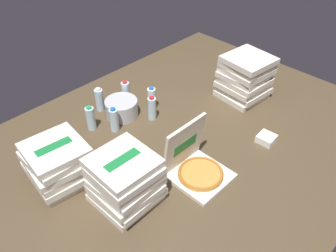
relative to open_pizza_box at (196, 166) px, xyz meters
The scene contains 13 objects.
ground_plane 0.34m from the open_pizza_box, 58.25° to the left, with size 3.20×2.40×0.02m, color #4C3D28.
open_pizza_box is the anchor object (origin of this frame).
pizza_stack_center_far 1.06m from the open_pizza_box, 17.70° to the left, with size 0.40×0.41×0.39m.
pizza_stack_right_near 0.90m from the open_pizza_box, 137.36° to the left, with size 0.42×0.41×0.29m.
pizza_stack_right_mid 0.50m from the open_pizza_box, 160.54° to the left, with size 0.38×0.38×0.34m.
ice_bucket 0.87m from the open_pizza_box, 84.59° to the left, with size 0.26×0.26×0.14m, color #B7BABF.
water_bottle_0 0.77m from the open_pizza_box, 95.95° to the left, with size 0.07×0.07×0.21m.
water_bottle_1 1.06m from the open_pizza_box, 89.51° to the left, with size 0.07×0.07×0.21m.
water_bottle_2 0.83m from the open_pizza_box, 67.17° to the left, with size 0.07×0.07×0.21m.
water_bottle_3 0.70m from the open_pizza_box, 70.97° to the left, with size 0.07×0.07×0.21m.
water_bottle_4 0.93m from the open_pizza_box, 102.00° to the left, with size 0.07×0.07×0.21m.
water_bottle_5 1.02m from the open_pizza_box, 76.83° to the left, with size 0.07×0.07×0.21m.
napkin_pile 0.65m from the open_pizza_box, 14.46° to the right, with size 0.12×0.12×0.06m, color white.
Camera 1 is at (-1.49, -1.31, 1.77)m, focal length 37.81 mm.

